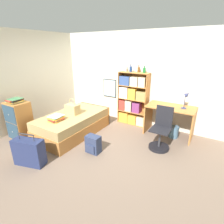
% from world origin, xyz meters
% --- Properties ---
extents(ground_plane, '(14.00, 14.00, 0.00)m').
position_xyz_m(ground_plane, '(0.00, 0.00, 0.00)').
color(ground_plane, '#756051').
extents(wall_back, '(10.00, 0.09, 2.60)m').
position_xyz_m(wall_back, '(-0.00, 1.61, 1.30)').
color(wall_back, beige).
rests_on(wall_back, ground_plane).
extents(wall_left, '(0.06, 10.00, 2.60)m').
position_xyz_m(wall_left, '(-2.12, 0.00, 1.30)').
color(wall_left, beige).
rests_on(wall_left, ground_plane).
extents(bed, '(1.05, 1.94, 0.54)m').
position_xyz_m(bed, '(-0.71, 0.02, 0.27)').
color(bed, '#B77538').
rests_on(bed, ground_plane).
extents(handbag, '(0.34, 0.23, 0.42)m').
position_xyz_m(handbag, '(-0.71, 0.03, 0.67)').
color(handbag, tan).
rests_on(handbag, bed).
extents(book_stack_on_bed, '(0.32, 0.36, 0.12)m').
position_xyz_m(book_stack_on_bed, '(-0.73, -0.50, 0.60)').
color(book_stack_on_bed, gold).
rests_on(book_stack_on_bed, bed).
extents(suitcase, '(0.63, 0.40, 0.66)m').
position_xyz_m(suitcase, '(-0.51, -1.42, 0.27)').
color(suitcase, navy).
rests_on(suitcase, ground_plane).
extents(dresser, '(0.53, 0.45, 0.93)m').
position_xyz_m(dresser, '(-1.66, -0.86, 0.47)').
color(dresser, '#B77538').
rests_on(dresser, ground_plane).
extents(magazine_pile_on_dresser, '(0.30, 0.36, 0.09)m').
position_xyz_m(magazine_pile_on_dresser, '(-1.65, -0.87, 0.98)').
color(magazine_pile_on_dresser, '#427A4C').
rests_on(magazine_pile_on_dresser, dresser).
extents(bookcase, '(0.86, 0.30, 1.52)m').
position_xyz_m(bookcase, '(0.32, 1.40, 0.72)').
color(bookcase, '#B77538').
rests_on(bookcase, ground_plane).
extents(bottle_green, '(0.06, 0.06, 0.24)m').
position_xyz_m(bottle_green, '(0.06, 1.44, 1.62)').
color(bottle_green, '#B7BCC1').
rests_on(bottle_green, bookcase).
extents(bottle_brown, '(0.07, 0.07, 0.21)m').
position_xyz_m(bottle_brown, '(0.25, 1.39, 1.60)').
color(bottle_brown, navy).
rests_on(bottle_brown, bookcase).
extents(bottle_clear, '(0.07, 0.07, 0.19)m').
position_xyz_m(bottle_clear, '(0.46, 1.45, 1.60)').
color(bottle_clear, brown).
rests_on(bottle_clear, bookcase).
extents(bottle_blue, '(0.08, 0.08, 0.19)m').
position_xyz_m(bottle_blue, '(0.63, 1.41, 1.60)').
color(bottle_blue, '#1E6B2D').
rests_on(bottle_blue, bookcase).
extents(desk, '(1.17, 0.66, 0.78)m').
position_xyz_m(desk, '(1.47, 1.23, 0.54)').
color(desk, '#B77538').
rests_on(desk, ground_plane).
extents(desk_lamp, '(0.18, 0.13, 0.43)m').
position_xyz_m(desk_lamp, '(1.79, 1.24, 1.07)').
color(desk_lamp, navy).
rests_on(desk_lamp, desk).
extents(desk_chair, '(0.46, 0.46, 0.96)m').
position_xyz_m(desk_chair, '(1.47, 0.49, 0.32)').
color(desk_chair, black).
rests_on(desk_chair, ground_plane).
extents(backpack, '(0.31, 0.23, 0.39)m').
position_xyz_m(backpack, '(0.30, -0.46, 0.19)').
color(backpack, '#2D3856').
rests_on(backpack, ground_plane).
extents(waste_bin, '(0.23, 0.23, 0.30)m').
position_xyz_m(waste_bin, '(1.62, 1.16, 0.15)').
color(waste_bin, slate).
rests_on(waste_bin, ground_plane).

